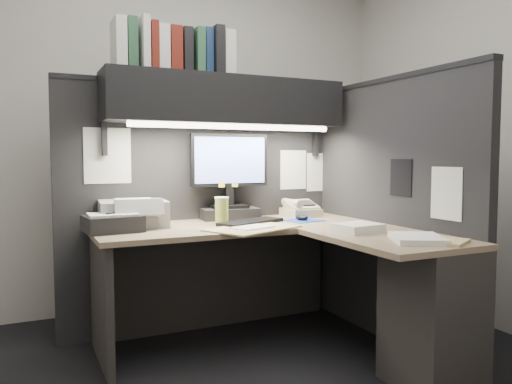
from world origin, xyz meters
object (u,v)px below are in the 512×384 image
desk (330,285)px  overhead_shelf (227,101)px  notebook_stack (113,224)px  coffee_cup (222,211)px  monitor (229,185)px  printer (133,213)px  telephone (301,210)px  keyboard (251,222)px

desk → overhead_shelf: bearing=111.8°
desk → notebook_stack: size_ratio=5.72×
desk → coffee_cup: 0.82m
monitor → overhead_shelf: bearing=-118.7°
coffee_cup → printer: bearing=168.8°
telephone → coffee_cup: 0.64m
monitor → notebook_stack: monitor is taller
monitor → keyboard: 0.36m
telephone → notebook_stack: telephone is taller
monitor → keyboard: (0.02, -0.29, -0.21)m
desk → telephone: size_ratio=7.38×
printer → notebook_stack: size_ratio=1.29×
keyboard → printer: (-0.68, 0.21, 0.07)m
desk → telephone: telephone is taller
desk → telephone: (0.25, 0.74, 0.33)m
overhead_shelf → monitor: size_ratio=2.75×
monitor → printer: size_ratio=1.47×
overhead_shelf → notebook_stack: (-0.75, -0.18, -0.73)m
overhead_shelf → keyboard: size_ratio=3.40×
overhead_shelf → monitor: bearing=56.9°
desk → overhead_shelf: overhead_shelf is taller
keyboard → printer: bearing=139.5°
keyboard → coffee_cup: coffee_cup is taller
overhead_shelf → coffee_cup: bearing=-124.9°
desk → keyboard: size_ratio=3.73×
monitor → telephone: (0.50, -0.08, -0.18)m
desk → printer: (-0.91, 0.73, 0.36)m
notebook_stack → overhead_shelf: bearing=13.6°
desk → notebook_stack: (-1.06, 0.57, 0.33)m
keyboard → notebook_stack: size_ratio=1.53×
desk → telephone: 0.85m
printer → keyboard: bearing=-12.3°
telephone → monitor: bearing=170.9°
printer → notebook_stack: bearing=-126.5°
monitor → printer: 0.68m
coffee_cup → notebook_stack: (-0.67, -0.06, -0.03)m
desk → telephone: bearing=71.6°
overhead_shelf → coffee_cup: size_ratio=10.04×
desk → monitor: size_ratio=3.02×
desk → keyboard: bearing=113.8°
overhead_shelf → monitor: overhead_shelf is taller
desk → printer: bearing=141.1°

